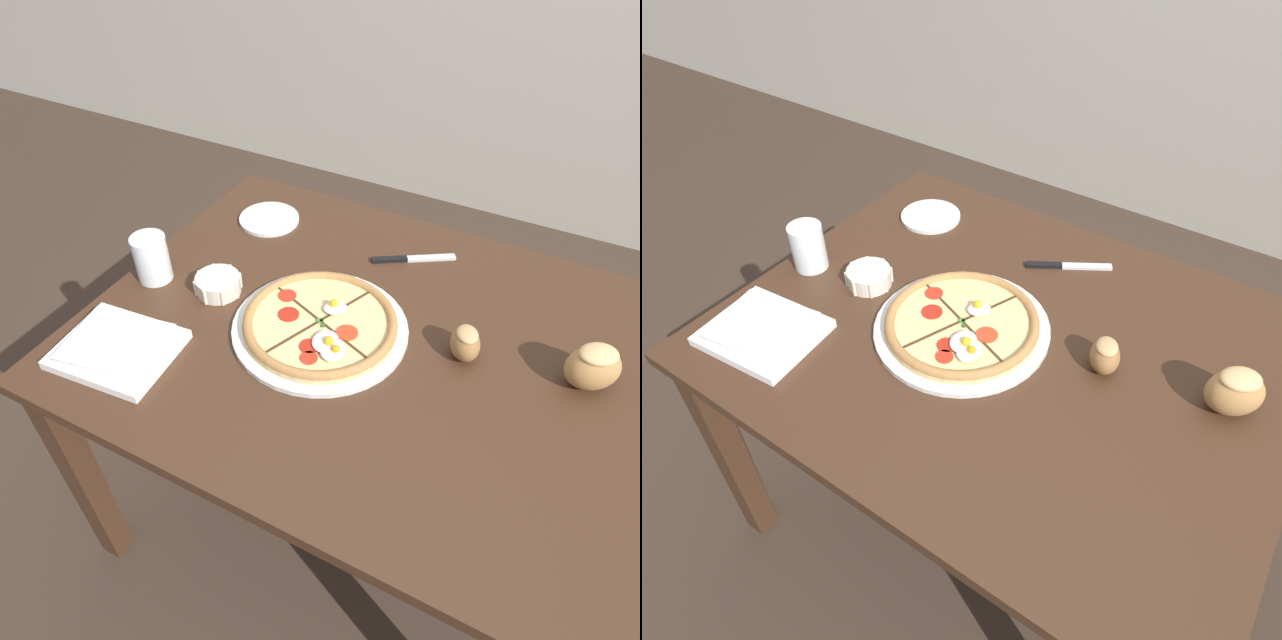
# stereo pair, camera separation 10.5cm
# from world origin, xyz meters

# --- Properties ---
(ground_plane) EXTENTS (12.00, 12.00, 0.00)m
(ground_plane) POSITION_xyz_m (0.00, 0.00, 0.00)
(ground_plane) COLOR #3D2D23
(dining_table) EXTENTS (1.16, 0.93, 0.72)m
(dining_table) POSITION_xyz_m (0.00, 0.00, 0.62)
(dining_table) COLOR #422819
(dining_table) RESTS_ON ground_plane
(pizza) EXTENTS (0.38, 0.38, 0.05)m
(pizza) POSITION_xyz_m (-0.08, -0.04, 0.74)
(pizza) COLOR white
(pizza) RESTS_ON dining_table
(ramekin_bowl) EXTENTS (0.11, 0.11, 0.04)m
(ramekin_bowl) POSITION_xyz_m (-0.35, -0.03, 0.75)
(ramekin_bowl) COLOR silver
(ramekin_bowl) RESTS_ON dining_table
(napkin_folded) EXTENTS (0.25, 0.21, 0.04)m
(napkin_folded) POSITION_xyz_m (-0.42, -0.29, 0.74)
(napkin_folded) COLOR white
(napkin_folded) RESTS_ON dining_table
(bread_piece_near) EXTENTS (0.09, 0.10, 0.07)m
(bread_piece_near) POSITION_xyz_m (0.21, 0.03, 0.76)
(bread_piece_near) COLOR olive
(bread_piece_near) RESTS_ON dining_table
(bread_piece_mid) EXTENTS (0.13, 0.13, 0.10)m
(bread_piece_mid) POSITION_xyz_m (0.44, 0.07, 0.77)
(bread_piece_mid) COLOR #B27F47
(bread_piece_mid) RESTS_ON dining_table
(knife_main) EXTENTS (0.18, 0.12, 0.01)m
(knife_main) POSITION_xyz_m (0.00, 0.29, 0.73)
(knife_main) COLOR silver
(knife_main) RESTS_ON dining_table
(water_glass) EXTENTS (0.08, 0.08, 0.11)m
(water_glass) POSITION_xyz_m (-0.51, -0.06, 0.77)
(water_glass) COLOR white
(water_glass) RESTS_ON dining_table
(side_saucer) EXTENTS (0.16, 0.16, 0.01)m
(side_saucer) POSITION_xyz_m (-0.40, 0.27, 0.73)
(side_saucer) COLOR white
(side_saucer) RESTS_ON dining_table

